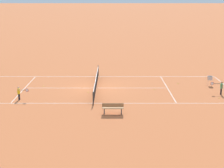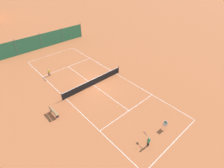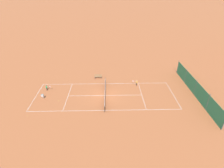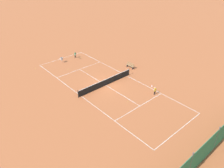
% 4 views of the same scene
% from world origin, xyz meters
% --- Properties ---
extents(ground_plane, '(600.00, 600.00, 0.00)m').
position_xyz_m(ground_plane, '(0.00, 0.00, 0.00)').
color(ground_plane, '#B25B33').
extents(court_line_markings, '(8.25, 23.85, 0.01)m').
position_xyz_m(court_line_markings, '(0.00, 0.00, 0.00)').
color(court_line_markings, white).
rests_on(court_line_markings, ground).
extents(tennis_net, '(9.18, 0.08, 1.06)m').
position_xyz_m(tennis_net, '(0.00, 0.00, 0.50)').
color(tennis_net, '#2D2D2D').
rests_on(tennis_net, ground).
extents(player_far_service, '(0.39, 0.93, 1.09)m').
position_xyz_m(player_far_service, '(-3.30, 5.90, 0.64)').
color(player_far_service, black).
rests_on(player_far_service, ground).
extents(player_far_baseline, '(0.49, 0.94, 1.13)m').
position_xyz_m(player_far_baseline, '(-1.91, -10.49, 0.66)').
color(player_far_baseline, black).
rests_on(player_far_baseline, ground).
extents(tennis_ball_alley_right, '(0.07, 0.07, 0.07)m').
position_xyz_m(tennis_ball_alley_right, '(-2.90, -10.07, 0.03)').
color(tennis_ball_alley_right, '#CCE033').
rests_on(tennis_ball_alley_right, ground).
extents(tennis_ball_by_net_left, '(0.07, 0.07, 0.07)m').
position_xyz_m(tennis_ball_by_net_left, '(5.09, -11.30, 0.03)').
color(tennis_ball_by_net_left, '#CCE033').
rests_on(tennis_ball_by_net_left, ground).
extents(tennis_ball_mid_court, '(0.07, 0.07, 0.07)m').
position_xyz_m(tennis_ball_mid_court, '(1.36, -7.63, 0.03)').
color(tennis_ball_mid_court, '#CCE033').
rests_on(tennis_ball_mid_court, ground).
extents(tennis_ball_near_corner, '(0.07, 0.07, 0.07)m').
position_xyz_m(tennis_ball_near_corner, '(-1.38, 0.62, 0.03)').
color(tennis_ball_near_corner, '#CCE033').
rests_on(tennis_ball_near_corner, ground).
extents(tennis_ball_alley_left, '(0.07, 0.07, 0.07)m').
position_xyz_m(tennis_ball_alley_left, '(-4.41, -2.08, 0.03)').
color(tennis_ball_alley_left, '#CCE033').
rests_on(tennis_ball_alley_left, ground).
extents(tennis_ball_far_corner, '(0.07, 0.07, 0.07)m').
position_xyz_m(tennis_ball_far_corner, '(-0.51, -5.16, 0.03)').
color(tennis_ball_far_corner, '#CCE033').
rests_on(tennis_ball_far_corner, ground).
extents(tennis_ball_service_box, '(0.07, 0.07, 0.07)m').
position_xyz_m(tennis_ball_service_box, '(0.47, 4.82, 0.03)').
color(tennis_ball_service_box, '#CCE033').
rests_on(tennis_ball_service_box, ground).
extents(ball_hopper, '(0.36, 0.36, 0.89)m').
position_xyz_m(ball_hopper, '(0.80, -10.40, 0.66)').
color(ball_hopper, '#B7B7BC').
rests_on(ball_hopper, ground).
extents(courtside_bench, '(0.36, 1.50, 0.84)m').
position_xyz_m(courtside_bench, '(-6.34, -1.48, 0.45)').
color(courtside_bench, olive).
rests_on(courtside_bench, ground).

